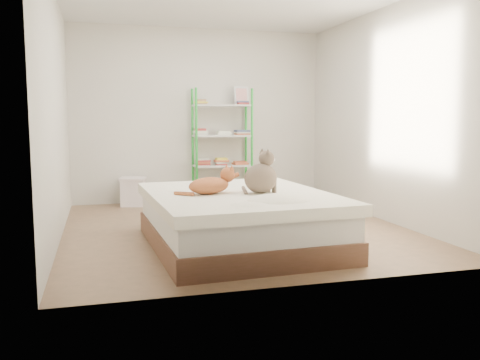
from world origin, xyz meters
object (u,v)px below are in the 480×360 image
object	(u,v)px
bed	(238,219)
shelf_unit	(223,145)
orange_cat	(209,183)
grey_cat	(261,172)
cardboard_box	(268,203)
white_bin	(133,191)

from	to	relation	value
bed	shelf_unit	distance (m)	2.80
orange_cat	grey_cat	bearing A→B (deg)	-30.04
grey_cat	bed	bearing A→B (deg)	39.05
bed	shelf_unit	world-z (taller)	shelf_unit
grey_cat	shelf_unit	world-z (taller)	shelf_unit
orange_cat	cardboard_box	xyz separation A→B (m)	(1.06, 1.37, -0.45)
bed	grey_cat	size ratio (longest dim) A/B	5.25
shelf_unit	cardboard_box	world-z (taller)	shelf_unit
bed	grey_cat	world-z (taller)	grey_cat
grey_cat	cardboard_box	distance (m)	1.66
shelf_unit	white_bin	size ratio (longest dim) A/B	4.18
orange_cat	shelf_unit	xyz separation A→B (m)	(0.79, 2.72, 0.22)
shelf_unit	bed	bearing A→B (deg)	-100.27
orange_cat	shelf_unit	bearing A→B (deg)	54.28
orange_cat	bed	bearing A→B (deg)	-14.99
grey_cat	shelf_unit	bearing A→B (deg)	-26.29
grey_cat	cardboard_box	bearing A→B (deg)	-41.57
shelf_unit	orange_cat	bearing A→B (deg)	-106.11
bed	cardboard_box	world-z (taller)	bed
bed	shelf_unit	bearing A→B (deg)	76.80
cardboard_box	white_bin	world-z (taller)	cardboard_box
shelf_unit	white_bin	world-z (taller)	shelf_unit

